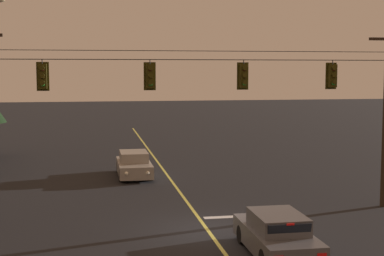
# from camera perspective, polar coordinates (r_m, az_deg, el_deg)

# --- Properties ---
(ground_plane) EXTENTS (180.00, 180.00, 0.00)m
(ground_plane) POSITION_cam_1_polar(r_m,az_deg,el_deg) (21.69, 1.58, -10.13)
(ground_plane) COLOR black
(lane_centre_stripe) EXTENTS (0.14, 60.00, 0.01)m
(lane_centre_stripe) POSITION_cam_1_polar(r_m,az_deg,el_deg) (29.70, -1.69, -5.76)
(lane_centre_stripe) COLOR #D1C64C
(lane_centre_stripe) RESTS_ON ground
(stop_bar_paint) EXTENTS (3.40, 0.36, 0.01)m
(stop_bar_paint) POSITION_cam_1_polar(r_m,az_deg,el_deg) (23.78, 5.25, -8.71)
(stop_bar_paint) COLOR silver
(stop_bar_paint) RESTS_ON ground
(signal_span_assembly) EXTENTS (18.50, 0.32, 7.76)m
(signal_span_assembly) POSITION_cam_1_polar(r_m,az_deg,el_deg) (23.26, 0.43, 1.07)
(signal_span_assembly) COLOR #2D2116
(signal_span_assembly) RESTS_ON ground
(traffic_light_leftmost) EXTENTS (0.48, 0.41, 1.22)m
(traffic_light_leftmost) POSITION_cam_1_polar(r_m,az_deg,el_deg) (22.85, -14.64, 4.99)
(traffic_light_leftmost) COLOR black
(traffic_light_left_inner) EXTENTS (0.48, 0.41, 1.22)m
(traffic_light_left_inner) POSITION_cam_1_polar(r_m,az_deg,el_deg) (22.90, -4.19, 5.16)
(traffic_light_left_inner) COLOR black
(traffic_light_centre) EXTENTS (0.48, 0.41, 1.22)m
(traffic_light_centre) POSITION_cam_1_polar(r_m,az_deg,el_deg) (23.60, 5.16, 5.17)
(traffic_light_centre) COLOR black
(traffic_light_right_inner) EXTENTS (0.48, 0.41, 1.22)m
(traffic_light_right_inner) POSITION_cam_1_polar(r_m,az_deg,el_deg) (24.89, 13.80, 5.06)
(traffic_light_right_inner) COLOR black
(car_waiting_near_lane) EXTENTS (1.80, 4.33, 1.39)m
(car_waiting_near_lane) POSITION_cam_1_polar(r_m,az_deg,el_deg) (18.97, 8.43, -10.49)
(car_waiting_near_lane) COLOR #4C4C51
(car_waiting_near_lane) RESTS_ON ground
(car_oncoming_lead) EXTENTS (1.80, 4.42, 1.39)m
(car_oncoming_lead) POSITION_cam_1_polar(r_m,az_deg,el_deg) (32.36, -5.79, -3.67)
(car_oncoming_lead) COLOR gray
(car_oncoming_lead) RESTS_ON ground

